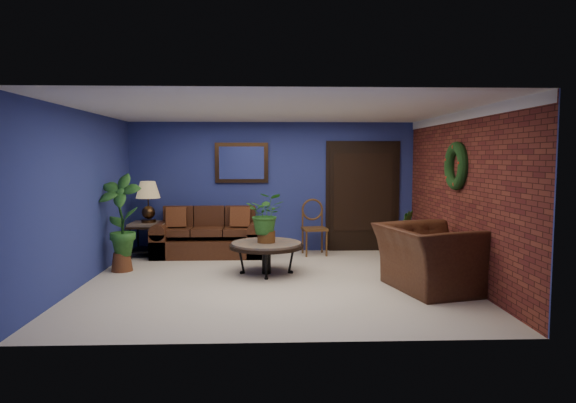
{
  "coord_description": "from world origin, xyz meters",
  "views": [
    {
      "loc": [
        -0.08,
        -7.44,
        1.84
      ],
      "look_at": [
        0.22,
        0.55,
        1.14
      ],
      "focal_mm": 32.0,
      "sensor_mm": 36.0,
      "label": 1
    }
  ],
  "objects_px": {
    "sofa": "(209,239)",
    "coffee_table": "(266,246)",
    "table_lamp": "(148,197)",
    "side_chair": "(314,223)",
    "end_table": "(149,230)",
    "armchair": "(431,258)"
  },
  "relations": [
    {
      "from": "end_table",
      "to": "table_lamp",
      "type": "xyz_separation_m",
      "value": [
        0.0,
        -0.0,
        0.62
      ]
    },
    {
      "from": "side_chair",
      "to": "table_lamp",
      "type": "bearing_deg",
      "value": 174.45
    },
    {
      "from": "sofa",
      "to": "coffee_table",
      "type": "distance_m",
      "value": 1.89
    },
    {
      "from": "coffee_table",
      "to": "table_lamp",
      "type": "xyz_separation_m",
      "value": [
        -2.18,
        1.52,
        0.66
      ]
    },
    {
      "from": "coffee_table",
      "to": "side_chair",
      "type": "xyz_separation_m",
      "value": [
        0.88,
        1.6,
        0.15
      ]
    },
    {
      "from": "table_lamp",
      "to": "coffee_table",
      "type": "bearing_deg",
      "value": -34.99
    },
    {
      "from": "sofa",
      "to": "armchair",
      "type": "xyz_separation_m",
      "value": [
        3.35,
        -2.63,
        0.15
      ]
    },
    {
      "from": "side_chair",
      "to": "sofa",
      "type": "bearing_deg",
      "value": 174.49
    },
    {
      "from": "sofa",
      "to": "coffee_table",
      "type": "bearing_deg",
      "value": -55.3
    },
    {
      "from": "side_chair",
      "to": "armchair",
      "type": "bearing_deg",
      "value": -69.58
    },
    {
      "from": "sofa",
      "to": "end_table",
      "type": "distance_m",
      "value": 1.12
    },
    {
      "from": "end_table",
      "to": "side_chair",
      "type": "relative_size",
      "value": 0.66
    },
    {
      "from": "sofa",
      "to": "coffee_table",
      "type": "xyz_separation_m",
      "value": [
        1.07,
        -1.55,
        0.14
      ]
    },
    {
      "from": "coffee_table",
      "to": "end_table",
      "type": "height_order",
      "value": "end_table"
    },
    {
      "from": "table_lamp",
      "to": "side_chair",
      "type": "relative_size",
      "value": 0.7
    },
    {
      "from": "armchair",
      "to": "sofa",
      "type": "bearing_deg",
      "value": 37.72
    },
    {
      "from": "coffee_table",
      "to": "end_table",
      "type": "xyz_separation_m",
      "value": [
        -2.18,
        1.52,
        0.04
      ]
    },
    {
      "from": "sofa",
      "to": "table_lamp",
      "type": "relative_size",
      "value": 2.76
    },
    {
      "from": "end_table",
      "to": "coffee_table",
      "type": "bearing_deg",
      "value": -34.99
    },
    {
      "from": "end_table",
      "to": "side_chair",
      "type": "distance_m",
      "value": 3.07
    },
    {
      "from": "coffee_table",
      "to": "table_lamp",
      "type": "relative_size",
      "value": 1.58
    },
    {
      "from": "end_table",
      "to": "armchair",
      "type": "bearing_deg",
      "value": -30.29
    }
  ]
}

